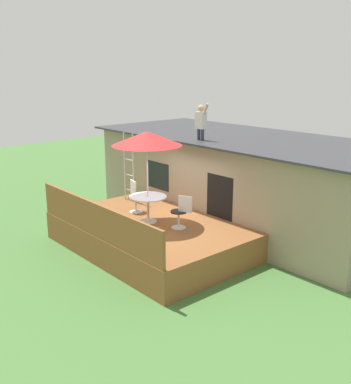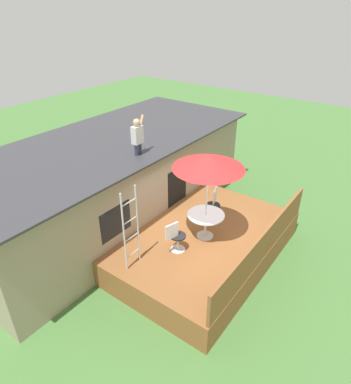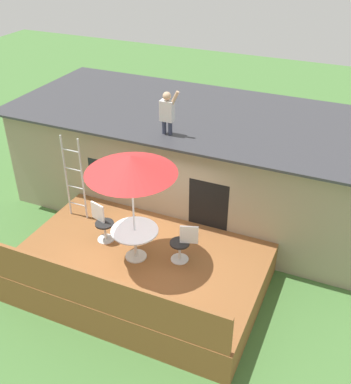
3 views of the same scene
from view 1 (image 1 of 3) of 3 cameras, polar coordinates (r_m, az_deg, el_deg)
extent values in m
plane|color=#477538|center=(13.16, -2.63, -6.95)|extent=(40.00, 40.00, 0.00)
cube|color=gray|center=(15.11, 8.07, 1.43)|extent=(10.00, 4.00, 2.80)
cube|color=#38383D|center=(14.84, 8.28, 6.79)|extent=(10.50, 4.50, 0.06)
cube|color=black|center=(14.99, -2.17, 2.06)|extent=(1.10, 0.03, 0.90)
cube|color=black|center=(13.14, 5.52, -2.18)|extent=(1.00, 0.03, 2.00)
cube|color=brown|center=(13.01, -2.65, -5.32)|extent=(5.53, 3.84, 0.80)
cube|color=brown|center=(11.73, -9.90, -3.47)|extent=(5.43, 0.08, 0.90)
cylinder|color=silver|center=(12.83, -3.42, -3.66)|extent=(0.48, 0.48, 0.03)
cylinder|color=silver|center=(12.72, -3.44, -2.15)|extent=(0.07, 0.07, 0.71)
cylinder|color=silver|center=(12.62, -3.47, -0.59)|extent=(1.04, 1.04, 0.03)
cylinder|color=silver|center=(12.50, -3.50, 1.48)|extent=(0.04, 0.04, 2.40)
cone|color=red|center=(12.28, -3.59, 6.70)|extent=(1.90, 1.90, 0.38)
cylinder|color=silver|center=(14.85, -6.38, 3.23)|extent=(0.04, 0.04, 2.20)
cylinder|color=silver|center=(14.47, -5.30, 2.94)|extent=(0.04, 0.04, 2.20)
cylinder|color=silver|center=(14.84, -5.77, 0.25)|extent=(0.48, 0.03, 0.03)
cylinder|color=silver|center=(14.71, -5.82, 2.13)|extent=(0.48, 0.03, 0.03)
cylinder|color=silver|center=(14.61, -5.88, 4.04)|extent=(0.48, 0.03, 0.03)
cylinder|color=silver|center=(14.52, -5.93, 5.98)|extent=(0.48, 0.03, 0.03)
cylinder|color=#33384C|center=(13.95, 2.92, 7.23)|extent=(0.10, 0.10, 0.34)
cylinder|color=#33384C|center=(13.83, 3.39, 7.15)|extent=(0.10, 0.10, 0.34)
cube|color=silver|center=(13.84, 3.18, 8.91)|extent=(0.32, 0.20, 0.50)
sphere|color=tan|center=(13.80, 3.20, 10.40)|extent=(0.20, 0.20, 0.20)
cylinder|color=tan|center=(13.68, 3.73, 10.09)|extent=(0.26, 0.08, 0.44)
cylinder|color=silver|center=(13.71, -4.94, -2.46)|extent=(0.40, 0.40, 0.02)
cylinder|color=silver|center=(13.65, -4.96, -1.58)|extent=(0.06, 0.06, 0.44)
cylinder|color=black|center=(13.59, -4.98, -0.65)|extent=(0.44, 0.44, 0.04)
cube|color=silver|center=(13.70, -5.29, 0.52)|extent=(0.40, 0.15, 0.44)
cylinder|color=silver|center=(12.34, 0.39, -4.45)|extent=(0.40, 0.40, 0.02)
cylinder|color=silver|center=(12.27, 0.39, -3.48)|extent=(0.06, 0.06, 0.44)
cylinder|color=black|center=(12.19, 0.39, -2.46)|extent=(0.44, 0.44, 0.04)
cube|color=silver|center=(12.03, 1.22, -1.52)|extent=(0.39, 0.16, 0.44)
camera|label=2|loc=(16.96, -31.13, 19.11)|focal=31.88mm
camera|label=3|loc=(6.13, -43.47, 36.02)|focal=43.28mm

